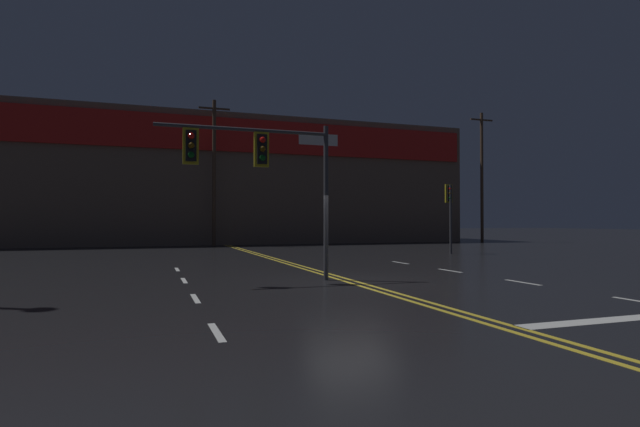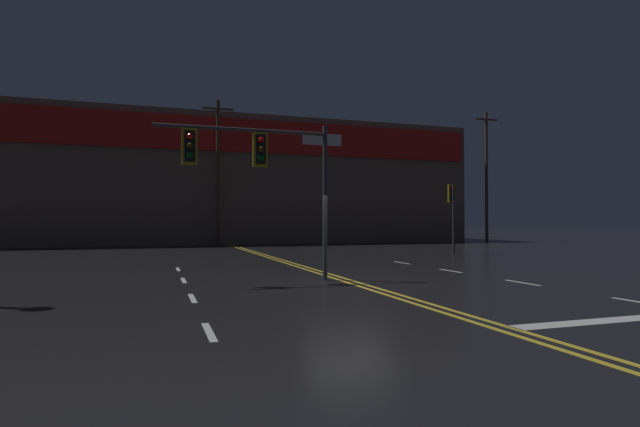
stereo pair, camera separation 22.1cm
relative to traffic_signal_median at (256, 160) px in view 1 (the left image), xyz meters
The scene contains 6 objects.
ground_plane 4.40m from the traffic_signal_median, 11.82° to the right, with size 200.00×200.00×0.00m, color black.
road_markings 5.21m from the traffic_signal_median, 26.88° to the right, with size 13.43×60.00×0.01m.
traffic_signal_median is the anchor object (origin of this frame).
traffic_signal_corner_northeast 15.62m from the traffic_signal_median, 36.51° to the left, with size 0.42×0.36×3.75m.
building_backdrop 28.19m from the traffic_signal_median, 84.58° to the left, with size 40.26×10.23×9.87m.
utility_pole_row 22.38m from the traffic_signal_median, 81.95° to the left, with size 45.21×0.26×11.12m.
Camera 1 is at (-5.54, -13.26, 1.72)m, focal length 28.00 mm.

